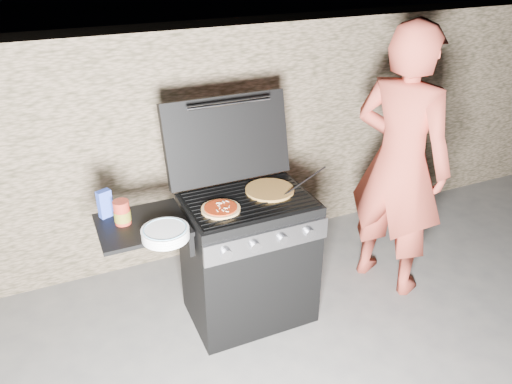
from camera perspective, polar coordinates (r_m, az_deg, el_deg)
name	(u,v)px	position (r m, az deg, el deg)	size (l,w,h in m)	color
ground	(250,312)	(3.63, -0.74, -13.52)	(50.00, 50.00, 0.00)	#51504F
stone_wall	(197,142)	(4.01, -6.77, 5.68)	(8.00, 0.35, 1.80)	#997D63
gas_grill	(214,268)	(3.28, -4.86, -8.66)	(1.34, 0.79, 0.91)	black
pizza_topped	(221,208)	(2.98, -4.05, -1.88)	(0.24, 0.24, 0.03)	tan
pizza_plain	(270,190)	(3.20, 1.58, 0.24)	(0.31, 0.31, 0.02)	#B78648
sauce_jar	(122,212)	(2.94, -15.08, -2.25)	(0.09, 0.09, 0.14)	maroon
blue_carton	(105,204)	(3.03, -16.89, -1.29)	(0.08, 0.05, 0.17)	blue
plate_stack	(165,233)	(2.77, -10.32, -4.68)	(0.26, 0.26, 0.06)	white
person	(400,164)	(3.57, 16.08, 3.12)	(0.71, 0.46, 1.94)	#BA4534
tongs	(305,182)	(3.24, 5.57, 1.19)	(0.01, 0.01, 0.41)	black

